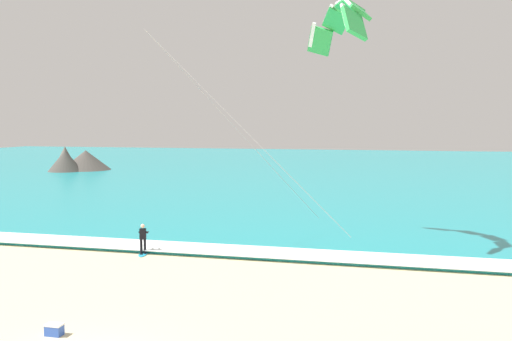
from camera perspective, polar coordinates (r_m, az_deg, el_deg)
The scene contains 7 objects.
sea at distance 88.50m, azimuth 7.95°, elevation 0.24°, with size 200.00×120.00×0.20m, color teal.
surf_foam at distance 30.92m, azimuth -3.48°, elevation -8.11°, with size 200.00×2.58×0.04m, color white.
surfboard at distance 31.31m, azimuth -11.52°, elevation -8.40°, with size 0.75×1.46×0.09m.
kitesurfer at distance 31.14m, azimuth -11.54°, elevation -6.75°, with size 0.60×0.60×1.69m.
kite_primary at distance 32.59m, azimuth 8.75°, elevation 14.98°, with size 11.91×7.32×12.90m.
headland_left at distance 86.80m, azimuth -17.90°, elevation 0.98°, with size 8.76×9.67×3.76m.
cooler_box at distance 20.67m, azimuth -20.03°, elevation -15.10°, with size 0.58×0.38×0.40m.
Camera 1 is at (8.99, -13.94, 7.15)m, focal length 38.93 mm.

